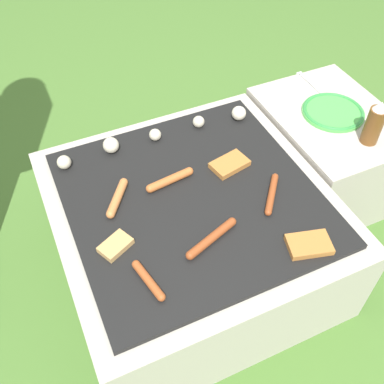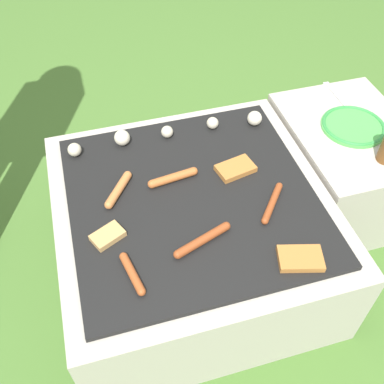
# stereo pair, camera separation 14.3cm
# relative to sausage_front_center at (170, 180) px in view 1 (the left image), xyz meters

# --- Properties ---
(ground_plane) EXTENTS (14.00, 14.00, 0.00)m
(ground_plane) POSITION_rel_sausage_front_center_xyz_m (0.04, -0.08, -0.40)
(ground_plane) COLOR #47702D
(grill) EXTENTS (0.89, 0.89, 0.39)m
(grill) POSITION_rel_sausage_front_center_xyz_m (0.04, -0.08, -0.21)
(grill) COLOR #B2AA9E
(grill) RESTS_ON ground_plane
(side_ledge) EXTENTS (0.44, 0.59, 0.39)m
(side_ledge) POSITION_rel_sausage_front_center_xyz_m (0.72, 0.07, -0.21)
(side_ledge) COLOR #B2AA9E
(side_ledge) RESTS_ON ground_plane
(sausage_back_right) EXTENTS (0.11, 0.14, 0.03)m
(sausage_back_right) POSITION_rel_sausage_front_center_xyz_m (-0.18, -0.00, -0.00)
(sausage_back_right) COLOR #C6753D
(sausage_back_right) RESTS_ON grill
(sausage_back_center) EXTENTS (0.12, 0.15, 0.02)m
(sausage_back_center) POSITION_rel_sausage_front_center_xyz_m (0.27, -0.19, -0.00)
(sausage_back_center) COLOR #93421E
(sausage_back_center) RESTS_ON grill
(sausage_front_left) EXTENTS (0.19, 0.09, 0.03)m
(sausage_front_left) POSITION_rel_sausage_front_center_xyz_m (0.02, -0.27, -0.00)
(sausage_front_left) COLOR #93421E
(sausage_front_left) RESTS_ON grill
(sausage_front_center) EXTENTS (0.18, 0.05, 0.03)m
(sausage_front_center) POSITION_rel_sausage_front_center_xyz_m (0.00, 0.00, 0.00)
(sausage_front_center) COLOR #B7602D
(sausage_front_center) RESTS_ON grill
(sausage_mid_right) EXTENTS (0.05, 0.15, 0.02)m
(sausage_mid_right) POSITION_rel_sausage_front_center_xyz_m (-0.20, -0.33, -0.00)
(sausage_mid_right) COLOR #A34C23
(sausage_mid_right) RESTS_ON grill
(bread_slice_left) EXTENTS (0.14, 0.10, 0.02)m
(bread_slice_left) POSITION_rel_sausage_front_center_xyz_m (0.22, -0.01, -0.00)
(bread_slice_left) COLOR #B27033
(bread_slice_left) RESTS_ON grill
(bread_slice_center) EXTENTS (0.11, 0.10, 0.02)m
(bread_slice_center) POSITION_rel_sausage_front_center_xyz_m (-0.25, -0.18, -0.00)
(bread_slice_center) COLOR tan
(bread_slice_center) RESTS_ON grill
(bread_slice_right) EXTENTS (0.14, 0.11, 0.02)m
(bread_slice_right) POSITION_rel_sausage_front_center_xyz_m (0.27, -0.41, -0.00)
(bread_slice_right) COLOR #B27033
(bread_slice_right) RESTS_ON grill
(mushroom_row) EXTENTS (0.72, 0.08, 0.06)m
(mushroom_row) POSITION_rel_sausage_front_center_xyz_m (0.04, 0.22, 0.01)
(mushroom_row) COLOR beige
(mushroom_row) RESTS_ON grill
(plate_colorful) EXTENTS (0.24, 0.24, 0.02)m
(plate_colorful) POSITION_rel_sausage_front_center_xyz_m (0.72, 0.08, -0.01)
(plate_colorful) COLOR #4CB24C
(plate_colorful) RESTS_ON side_ledge
(condiment_bottle) EXTENTS (0.06, 0.06, 0.17)m
(condiment_bottle) POSITION_rel_sausage_front_center_xyz_m (0.73, -0.11, 0.07)
(condiment_bottle) COLOR brown
(condiment_bottle) RESTS_ON side_ledge
(fork_utensil) EXTENTS (0.02, 0.18, 0.01)m
(fork_utensil) POSITION_rel_sausage_front_center_xyz_m (0.75, 0.29, -0.01)
(fork_utensil) COLOR silver
(fork_utensil) RESTS_ON side_ledge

